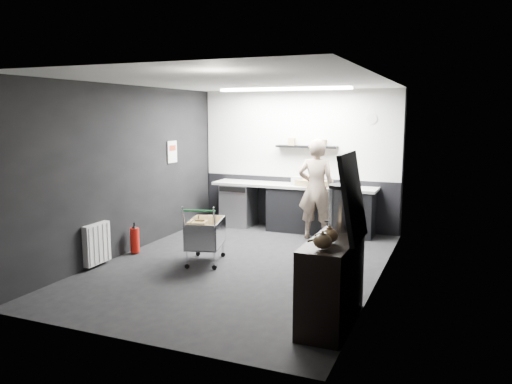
% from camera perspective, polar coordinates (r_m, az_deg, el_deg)
% --- Properties ---
extents(floor, '(5.50, 5.50, 0.00)m').
position_cam_1_polar(floor, '(7.57, -1.63, -8.31)').
color(floor, black).
rests_on(floor, ground).
extents(ceiling, '(5.50, 5.50, 0.00)m').
position_cam_1_polar(ceiling, '(7.25, -1.72, 12.53)').
color(ceiling, silver).
rests_on(ceiling, wall_back).
extents(wall_back, '(5.50, 0.00, 5.50)m').
position_cam_1_polar(wall_back, '(9.85, 4.88, 3.70)').
color(wall_back, black).
rests_on(wall_back, floor).
extents(wall_front, '(5.50, 0.00, 5.50)m').
position_cam_1_polar(wall_front, '(4.94, -14.81, -1.82)').
color(wall_front, black).
rests_on(wall_front, floor).
extents(wall_left, '(0.00, 5.50, 5.50)m').
position_cam_1_polar(wall_left, '(8.30, -14.39, 2.47)').
color(wall_left, black).
rests_on(wall_left, floor).
extents(wall_right, '(0.00, 5.50, 5.50)m').
position_cam_1_polar(wall_right, '(6.73, 14.07, 1.02)').
color(wall_right, black).
rests_on(wall_right, floor).
extents(kitchen_wall_panel, '(3.95, 0.02, 1.70)m').
position_cam_1_polar(kitchen_wall_panel, '(9.80, 4.88, 6.60)').
color(kitchen_wall_panel, silver).
rests_on(kitchen_wall_panel, wall_back).
extents(dado_panel, '(3.95, 0.02, 1.00)m').
position_cam_1_polar(dado_panel, '(9.94, 4.78, -1.20)').
color(dado_panel, black).
rests_on(dado_panel, wall_back).
extents(floating_shelf, '(1.20, 0.22, 0.04)m').
position_cam_1_polar(floating_shelf, '(9.65, 5.80, 5.18)').
color(floating_shelf, black).
rests_on(floating_shelf, wall_back).
extents(wall_clock, '(0.20, 0.03, 0.20)m').
position_cam_1_polar(wall_clock, '(9.45, 13.09, 8.14)').
color(wall_clock, silver).
rests_on(wall_clock, wall_back).
extents(poster, '(0.02, 0.30, 0.40)m').
position_cam_1_polar(poster, '(9.34, -9.56, 4.55)').
color(poster, white).
rests_on(poster, wall_left).
extents(poster_red_band, '(0.02, 0.22, 0.10)m').
position_cam_1_polar(poster_red_band, '(9.34, -9.55, 4.98)').
color(poster_red_band, '#B72E16').
rests_on(poster_red_band, poster).
extents(radiator, '(0.10, 0.50, 0.60)m').
position_cam_1_polar(radiator, '(7.75, -17.73, -5.65)').
color(radiator, silver).
rests_on(radiator, wall_left).
extents(ceiling_strip, '(2.40, 0.20, 0.04)m').
position_cam_1_polar(ceiling_strip, '(8.96, 3.22, 11.64)').
color(ceiling_strip, white).
rests_on(ceiling_strip, ceiling).
extents(prep_counter, '(3.20, 0.61, 0.90)m').
position_cam_1_polar(prep_counter, '(9.62, 4.98, -1.80)').
color(prep_counter, black).
rests_on(prep_counter, floor).
extents(person, '(0.69, 0.48, 1.81)m').
position_cam_1_polar(person, '(8.99, 6.89, 0.32)').
color(person, beige).
rests_on(person, floor).
extents(shopping_cart, '(0.69, 0.95, 0.90)m').
position_cam_1_polar(shopping_cart, '(7.61, -5.82, -4.92)').
color(shopping_cart, silver).
rests_on(shopping_cart, floor).
extents(sideboard, '(0.53, 1.24, 1.85)m').
position_cam_1_polar(sideboard, '(5.48, 8.85, -8.81)').
color(sideboard, black).
rests_on(sideboard, floor).
extents(fire_extinguisher, '(0.15, 0.15, 0.49)m').
position_cam_1_polar(fire_extinguisher, '(8.33, -13.68, -5.26)').
color(fire_extinguisher, '#B8140C').
rests_on(fire_extinguisher, floor).
extents(cardboard_box, '(0.70, 0.62, 0.11)m').
position_cam_1_polar(cardboard_box, '(9.41, 6.62, 1.02)').
color(cardboard_box, '#967F50').
rests_on(cardboard_box, prep_counter).
extents(pink_tub, '(0.22, 0.22, 0.22)m').
position_cam_1_polar(pink_tub, '(9.44, 6.92, 1.37)').
color(pink_tub, beige).
rests_on(pink_tub, prep_counter).
extents(white_container, '(0.21, 0.18, 0.17)m').
position_cam_1_polar(white_container, '(9.50, 4.72, 1.28)').
color(white_container, silver).
rests_on(white_container, prep_counter).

